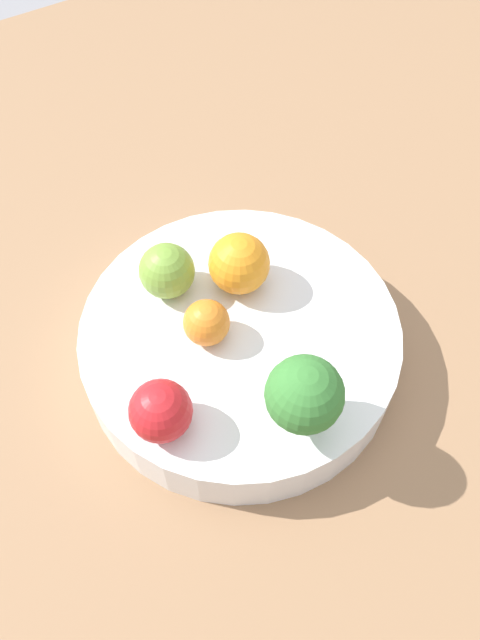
{
  "coord_description": "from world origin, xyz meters",
  "views": [
    {
      "loc": [
        0.23,
        -0.14,
        0.47
      ],
      "look_at": [
        0.0,
        0.0,
        0.07
      ],
      "focal_mm": 35.0,
      "sensor_mm": 36.0,
      "label": 1
    }
  ],
  "objects": [
    {
      "name": "ground_plane",
      "position": [
        0.0,
        0.0,
        0.0
      ],
      "size": [
        6.0,
        6.0,
        0.0
      ],
      "primitive_type": "plane",
      "color": "gray"
    },
    {
      "name": "table_surface",
      "position": [
        0.0,
        0.0,
        0.01
      ],
      "size": [
        1.2,
        1.2,
        0.02
      ],
      "color": "#936D4C",
      "rests_on": "ground_plane"
    },
    {
      "name": "bowl",
      "position": [
        0.0,
        0.0,
        0.04
      ],
      "size": [
        0.25,
        0.25,
        0.04
      ],
      "color": "white",
      "rests_on": "table_surface"
    },
    {
      "name": "broccoli",
      "position": [
        0.09,
        -0.01,
        0.11
      ],
      "size": [
        0.05,
        0.05,
        0.07
      ],
      "color": "#99C17A",
      "rests_on": "bowl"
    },
    {
      "name": "apple_red",
      "position": [
        -0.06,
        -0.03,
        0.09
      ],
      "size": [
        0.04,
        0.04,
        0.04
      ],
      "color": "olive",
      "rests_on": "bowl"
    },
    {
      "name": "apple_green",
      "position": [
        0.04,
        -0.09,
        0.09
      ],
      "size": [
        0.04,
        0.04,
        0.04
      ],
      "color": "red",
      "rests_on": "bowl"
    },
    {
      "name": "orange_front",
      "position": [
        -0.04,
        0.02,
        0.09
      ],
      "size": [
        0.05,
        0.05,
        0.05
      ],
      "color": "orange",
      "rests_on": "bowl"
    },
    {
      "name": "orange_back",
      "position": [
        -0.01,
        -0.03,
        0.08
      ],
      "size": [
        0.04,
        0.04,
        0.04
      ],
      "color": "orange",
      "rests_on": "bowl"
    }
  ]
}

